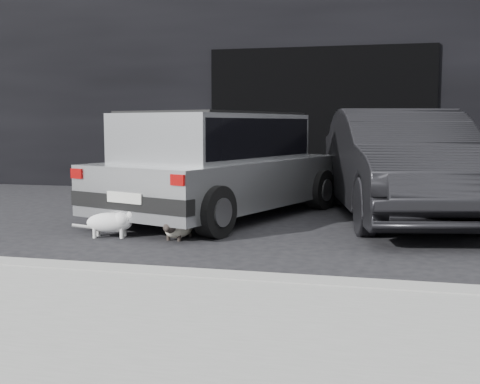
% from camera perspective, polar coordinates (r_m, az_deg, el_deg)
% --- Properties ---
extents(ground, '(80.00, 80.00, 0.00)m').
position_cam_1_polar(ground, '(7.31, -3.86, -3.32)').
color(ground, black).
rests_on(ground, ground).
extents(building_facade, '(34.00, 4.00, 5.00)m').
position_cam_1_polar(building_facade, '(12.98, 8.62, 11.97)').
color(building_facade, black).
rests_on(building_facade, ground).
extents(garage_opening, '(4.00, 0.10, 2.60)m').
position_cam_1_polar(garage_opening, '(10.92, 7.56, 6.73)').
color(garage_opening, black).
rests_on(garage_opening, ground).
extents(curb, '(18.00, 0.25, 0.12)m').
position_cam_1_polar(curb, '(4.58, -1.73, -8.47)').
color(curb, gray).
rests_on(curb, ground).
extents(sidewalk, '(18.00, 2.20, 0.11)m').
position_cam_1_polar(sidewalk, '(3.50, -7.13, -13.42)').
color(sidewalk, gray).
rests_on(sidewalk, ground).
extents(silver_hatchback, '(2.85, 4.13, 1.40)m').
position_cam_1_polar(silver_hatchback, '(8.00, -2.01, 3.04)').
color(silver_hatchback, '#AEB0B2').
rests_on(silver_hatchback, ground).
extents(second_car, '(2.39, 4.60, 1.44)m').
position_cam_1_polar(second_car, '(8.11, 15.02, 2.58)').
color(second_car, black).
rests_on(second_car, ground).
extents(cat_siamese, '(0.28, 0.75, 0.26)m').
position_cam_1_polar(cat_siamese, '(6.55, -5.94, -3.46)').
color(cat_siamese, beige).
rests_on(cat_siamese, ground).
extents(cat_white, '(0.74, 0.34, 0.35)m').
position_cam_1_polar(cat_white, '(6.76, -11.99, -2.78)').
color(cat_white, white).
rests_on(cat_white, ground).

